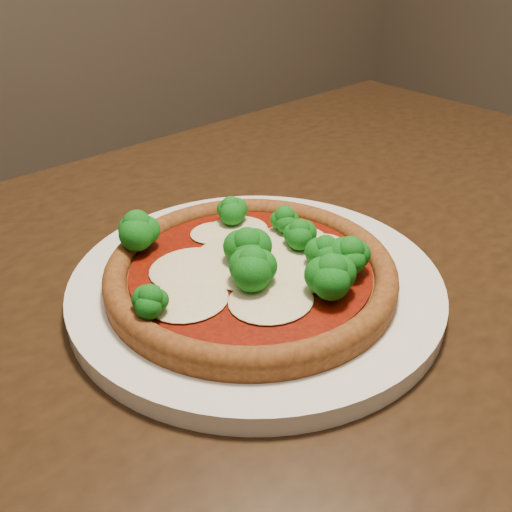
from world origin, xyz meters
TOP-DOWN VIEW (x-y plane):
  - dining_table at (0.12, 0.09)m, footprint 1.35×1.05m
  - plate at (0.06, 0.09)m, footprint 0.34×0.34m
  - pizza at (0.05, 0.09)m, footprint 0.26×0.26m

SIDE VIEW (x-z plane):
  - dining_table at x=0.12m, z-range 0.28..1.03m
  - plate at x=0.06m, z-range 0.75..0.77m
  - pizza at x=0.05m, z-range 0.75..0.81m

